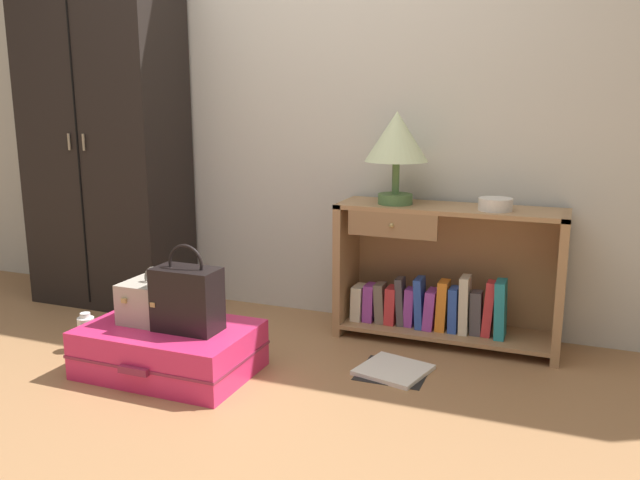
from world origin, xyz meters
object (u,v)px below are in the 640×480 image
(bowl, at_px, (495,204))
(train_case, at_px, (156,301))
(bookshelf, at_px, (443,279))
(bottle, at_px, (87,333))
(wardrobe, at_px, (105,140))
(handbag, at_px, (187,298))
(suitcase_large, at_px, (170,349))
(table_lamp, at_px, (397,140))
(open_book_on_floor, at_px, (393,370))

(bowl, bearing_deg, train_case, -150.85)
(bookshelf, bearing_deg, bottle, -153.25)
(wardrobe, height_order, bowl, wardrobe)
(bookshelf, distance_m, handbag, 1.26)
(wardrobe, xyz_separation_m, bookshelf, (1.97, 0.07, -0.65))
(suitcase_large, relative_size, bottle, 3.94)
(bookshelf, distance_m, table_lamp, 0.72)
(bowl, xyz_separation_m, bottle, (-1.80, -0.73, -0.63))
(bottle, bearing_deg, train_case, -3.59)
(table_lamp, bearing_deg, wardrobe, -178.97)
(train_case, distance_m, open_book_on_floor, 1.10)
(bowl, height_order, bottle, bowl)
(table_lamp, xyz_separation_m, handbag, (-0.68, -0.82, -0.64))
(table_lamp, height_order, handbag, table_lamp)
(bottle, xyz_separation_m, open_book_on_floor, (1.45, 0.30, -0.08))
(wardrobe, xyz_separation_m, handbag, (1.04, -0.79, -0.61))
(bottle, bearing_deg, open_book_on_floor, 11.75)
(table_lamp, bearing_deg, bookshelf, 8.16)
(table_lamp, distance_m, train_case, 1.36)
(suitcase_large, distance_m, open_book_on_floor, 1.00)
(bottle, distance_m, open_book_on_floor, 1.48)
(bookshelf, xyz_separation_m, bottle, (-1.56, -0.78, -0.23))
(bookshelf, relative_size, table_lamp, 2.43)
(bookshelf, height_order, suitcase_large, bookshelf)
(suitcase_large, bearing_deg, open_book_on_floor, 21.47)
(wardrobe, relative_size, train_case, 7.03)
(handbag, bearing_deg, open_book_on_floor, 24.51)
(train_case, xyz_separation_m, handbag, (0.20, -0.04, 0.05))
(bowl, xyz_separation_m, open_book_on_floor, (-0.35, -0.43, -0.70))
(suitcase_large, bearing_deg, wardrobe, 139.95)
(bookshelf, relative_size, train_case, 3.99)
(wardrobe, relative_size, open_book_on_floor, 5.68)
(bookshelf, height_order, bowl, bowl)
(suitcase_large, xyz_separation_m, open_book_on_floor, (0.93, 0.36, -0.10))
(wardrobe, bearing_deg, table_lamp, 1.03)
(train_case, relative_size, handbag, 0.72)
(wardrobe, height_order, handbag, wardrobe)
(handbag, relative_size, bottle, 2.01)
(train_case, distance_m, bottle, 0.49)
(bookshelf, relative_size, open_book_on_floor, 3.23)
(handbag, xyz_separation_m, bottle, (-0.63, 0.07, -0.27))
(bookshelf, relative_size, suitcase_large, 1.47)
(bowl, height_order, train_case, bowl)
(suitcase_large, bearing_deg, handbag, -4.34)
(bowl, xyz_separation_m, suitcase_large, (-1.28, -0.80, -0.61))
(train_case, bearing_deg, bowl, 29.15)
(table_lamp, distance_m, open_book_on_floor, 1.09)
(bottle, bearing_deg, bookshelf, 26.75)
(train_case, bearing_deg, bottle, 176.41)
(wardrobe, height_order, train_case, wardrobe)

